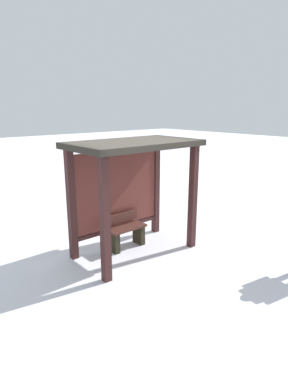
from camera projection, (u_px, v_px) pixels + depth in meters
The scene contains 3 objects.
ground_plane at pixel (135, 252), 7.04m from camera, with size 60.00×60.00×0.00m, color white.
bus_shelter at pixel (129, 170), 6.72m from camera, with size 2.64×1.53×2.41m.
bench_left_inside at pixel (126, 233), 7.19m from camera, with size 0.91×0.37×0.77m.
Camera 1 is at (-4.08, -5.03, 3.06)m, focal length 30.07 mm.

